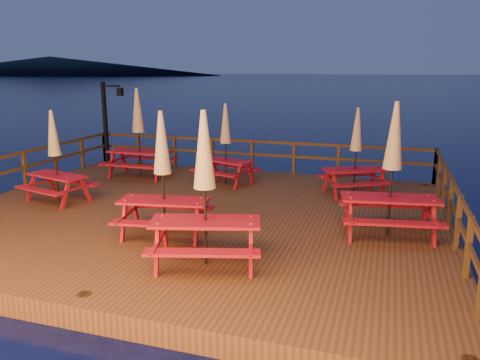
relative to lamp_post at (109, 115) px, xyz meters
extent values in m
plane|color=black|center=(5.39, -4.55, -2.20)|extent=(500.00, 500.00, 0.00)
cube|color=#492817|center=(5.39, -4.55, -2.00)|extent=(12.00, 10.00, 0.40)
cylinder|color=#3C2813|center=(-0.21, 0.05, -2.50)|extent=(0.24, 0.24, 1.40)
cylinder|color=#3C2813|center=(5.39, -9.15, -2.50)|extent=(0.24, 0.24, 1.40)
cylinder|color=#3C2813|center=(5.39, 0.05, -2.50)|extent=(0.24, 0.24, 1.40)
cylinder|color=#3C2813|center=(10.99, 0.05, -2.50)|extent=(0.24, 0.24, 1.40)
cube|color=#3C2813|center=(5.39, 0.30, -0.75)|extent=(11.70, 0.06, 0.09)
cube|color=#3C2813|center=(5.39, 0.30, -1.19)|extent=(11.70, 0.06, 0.09)
cube|color=#3C2813|center=(0.71, 0.30, -1.25)|extent=(0.10, 0.10, 1.10)
cube|color=#3C2813|center=(5.39, 0.30, -1.25)|extent=(0.10, 0.10, 1.10)
cube|color=#3C2813|center=(10.07, 0.30, -1.25)|extent=(0.10, 0.10, 1.10)
cube|color=#3C2813|center=(-0.46, -4.55, -0.75)|extent=(0.06, 9.70, 0.09)
cube|color=#3C2813|center=(-0.46, -4.55, -1.19)|extent=(0.06, 9.70, 0.09)
cube|color=#3C2813|center=(-0.46, -4.55, -1.25)|extent=(0.10, 0.10, 1.10)
cube|color=#3C2813|center=(-0.46, -0.67, -1.25)|extent=(0.10, 0.10, 1.10)
cube|color=#3C2813|center=(11.24, -4.55, -0.75)|extent=(0.06, 9.70, 0.09)
cube|color=#3C2813|center=(11.24, -4.55, -1.19)|extent=(0.06, 9.70, 0.09)
cube|color=#3C2813|center=(11.24, -4.55, -1.25)|extent=(0.10, 0.10, 1.10)
cube|color=#3C2813|center=(11.24, -0.67, -1.25)|extent=(0.10, 0.10, 1.10)
cube|color=black|center=(-0.16, 0.00, -0.30)|extent=(0.12, 0.12, 3.00)
cube|color=black|center=(0.19, 0.00, 1.05)|extent=(0.70, 0.06, 0.06)
cube|color=black|center=(0.54, 0.00, 0.85)|extent=(0.18, 0.18, 0.28)
sphere|color=#FFB366|center=(0.54, 0.00, 0.85)|extent=(0.14, 0.14, 0.14)
ellipsoid|color=black|center=(-154.61, 185.45, 2.30)|extent=(180.00, 84.00, 9.00)
cube|color=maroon|center=(5.10, -1.57, -1.08)|extent=(1.84, 1.20, 0.05)
cube|color=maroon|center=(5.29, -1.03, -1.37)|extent=(1.71, 0.82, 0.05)
cube|color=maroon|center=(4.91, -2.11, -1.37)|extent=(1.71, 0.82, 0.05)
cube|color=maroon|center=(4.53, -1.04, -1.44)|extent=(0.09, 0.11, 0.72)
cube|color=maroon|center=(4.32, -1.63, -1.44)|extent=(0.09, 0.11, 0.72)
cube|color=maroon|center=(5.88, -1.51, -1.44)|extent=(0.09, 0.11, 0.72)
cube|color=maroon|center=(5.67, -2.11, -1.44)|extent=(0.09, 0.11, 0.72)
cylinder|color=black|center=(5.10, -1.57, -0.60)|extent=(0.04, 0.04, 2.38)
cone|color=tan|center=(5.10, -1.57, 0.06)|extent=(0.34, 0.34, 1.19)
sphere|color=black|center=(5.10, -1.57, 0.62)|extent=(0.07, 0.07, 0.07)
cube|color=maroon|center=(9.94, -4.89, -0.97)|extent=(2.09, 1.10, 0.06)
cube|color=maroon|center=(9.82, -4.24, -1.30)|extent=(2.01, 0.65, 0.06)
cube|color=maroon|center=(10.05, -5.54, -1.30)|extent=(2.01, 0.65, 0.06)
cube|color=maroon|center=(9.06, -4.67, -1.38)|extent=(0.08, 0.12, 0.83)
cube|color=maroon|center=(9.18, -5.39, -1.38)|extent=(0.08, 0.12, 0.83)
cube|color=maroon|center=(10.69, -4.39, -1.38)|extent=(0.08, 0.12, 0.83)
cube|color=maroon|center=(10.82, -5.11, -1.38)|extent=(0.08, 0.12, 0.83)
cylinder|color=black|center=(9.94, -4.89, -0.41)|extent=(0.05, 0.05, 2.77)
cone|color=tan|center=(9.94, -4.89, 0.36)|extent=(0.40, 0.40, 1.38)
sphere|color=black|center=(9.94, -4.89, 1.00)|extent=(0.08, 0.08, 0.08)
cube|color=maroon|center=(5.40, -6.34, -1.02)|extent=(1.96, 1.03, 0.05)
cube|color=maroon|center=(5.30, -5.73, -1.33)|extent=(1.88, 0.61, 0.05)
cube|color=maroon|center=(5.51, -6.95, -1.33)|extent=(1.88, 0.61, 0.05)
cube|color=maroon|center=(4.58, -6.14, -1.41)|extent=(0.08, 0.11, 0.77)
cube|color=maroon|center=(4.70, -6.81, -1.41)|extent=(0.08, 0.11, 0.77)
cube|color=maroon|center=(6.11, -5.87, -1.41)|extent=(0.08, 0.11, 0.77)
cube|color=maroon|center=(6.23, -6.54, -1.41)|extent=(0.08, 0.11, 0.77)
cylinder|color=black|center=(5.40, -6.34, -0.50)|extent=(0.05, 0.05, 2.58)
cone|color=tan|center=(5.40, -6.34, 0.22)|extent=(0.37, 0.37, 1.29)
sphere|color=black|center=(5.40, -6.34, 0.82)|extent=(0.07, 0.07, 0.07)
cube|color=maroon|center=(2.14, -1.60, -0.96)|extent=(2.01, 0.79, 0.06)
cube|color=maroon|center=(2.13, -0.94, -1.29)|extent=(2.01, 0.32, 0.06)
cube|color=maroon|center=(2.14, -2.27, -1.29)|extent=(2.01, 0.32, 0.06)
cube|color=maroon|center=(1.30, -1.24, -1.38)|extent=(0.07, 0.11, 0.84)
cube|color=maroon|center=(1.30, -1.97, -1.38)|extent=(0.07, 0.11, 0.84)
cube|color=maroon|center=(2.97, -1.23, -1.38)|extent=(0.07, 0.11, 0.84)
cube|color=maroon|center=(2.97, -1.97, -1.38)|extent=(0.07, 0.11, 0.84)
cylinder|color=black|center=(2.14, -1.60, -0.40)|extent=(0.05, 0.05, 2.79)
cone|color=tan|center=(2.14, -1.60, 0.38)|extent=(0.40, 0.40, 1.39)
sphere|color=black|center=(2.14, -1.60, 1.02)|extent=(0.08, 0.08, 0.08)
cube|color=maroon|center=(1.49, -4.84, -1.08)|extent=(1.82, 1.07, 0.05)
cube|color=maroon|center=(1.63, -4.29, -1.37)|extent=(1.72, 0.69, 0.05)
cube|color=maroon|center=(1.34, -5.39, -1.37)|extent=(1.72, 0.69, 0.05)
cube|color=maroon|center=(0.88, -4.35, -1.44)|extent=(0.08, 0.11, 0.71)
cube|color=maroon|center=(0.72, -4.96, -1.44)|extent=(0.08, 0.11, 0.71)
cube|color=maroon|center=(2.25, -4.71, -1.44)|extent=(0.08, 0.11, 0.71)
cube|color=maroon|center=(2.09, -5.32, -1.44)|extent=(0.08, 0.11, 0.71)
cylinder|color=black|center=(1.49, -4.84, -0.61)|extent=(0.04, 0.04, 2.37)
cone|color=tan|center=(1.49, -4.84, 0.05)|extent=(0.34, 0.34, 1.18)
sphere|color=black|center=(1.49, -4.84, 0.60)|extent=(0.07, 0.07, 0.07)
cube|color=maroon|center=(8.98, -1.68, -1.08)|extent=(1.82, 1.40, 0.05)
cube|color=maroon|center=(8.71, -1.18, -1.37)|extent=(1.62, 1.05, 0.05)
cube|color=maroon|center=(9.25, -2.18, -1.37)|extent=(1.62, 1.05, 0.05)
cube|color=maroon|center=(8.21, -1.74, -1.44)|extent=(0.10, 0.11, 0.71)
cube|color=maroon|center=(8.51, -2.29, -1.44)|extent=(0.10, 0.11, 0.71)
cube|color=maroon|center=(9.45, -1.06, -1.44)|extent=(0.10, 0.11, 0.71)
cube|color=maroon|center=(9.75, -1.61, -1.44)|extent=(0.10, 0.11, 0.71)
cylinder|color=black|center=(8.98, -1.68, -0.61)|extent=(0.04, 0.04, 2.37)
cone|color=tan|center=(8.98, -1.68, 0.05)|extent=(0.34, 0.34, 1.19)
sphere|color=black|center=(8.98, -1.68, 0.60)|extent=(0.07, 0.07, 0.07)
cube|color=maroon|center=(6.80, -7.47, -0.98)|extent=(2.10, 1.28, 0.05)
cube|color=maroon|center=(6.62, -6.84, -1.30)|extent=(1.97, 0.84, 0.05)
cube|color=maroon|center=(6.98, -8.10, -1.30)|extent=(1.97, 0.84, 0.05)
cube|color=maroon|center=(5.91, -7.35, -1.39)|extent=(0.09, 0.12, 0.82)
cube|color=maroon|center=(6.12, -8.04, -1.39)|extent=(0.09, 0.12, 0.82)
cube|color=maroon|center=(7.49, -6.89, -1.39)|extent=(0.09, 0.12, 0.82)
cube|color=maroon|center=(7.69, -7.59, -1.39)|extent=(0.09, 0.12, 0.82)
cylinder|color=black|center=(6.80, -7.47, -0.43)|extent=(0.05, 0.05, 2.73)
cone|color=tan|center=(6.80, -7.47, 0.33)|extent=(0.39, 0.39, 1.36)
sphere|color=black|center=(6.80, -7.47, 0.97)|extent=(0.08, 0.08, 0.08)
camera|label=1|loc=(9.83, -14.86, 1.72)|focal=35.00mm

